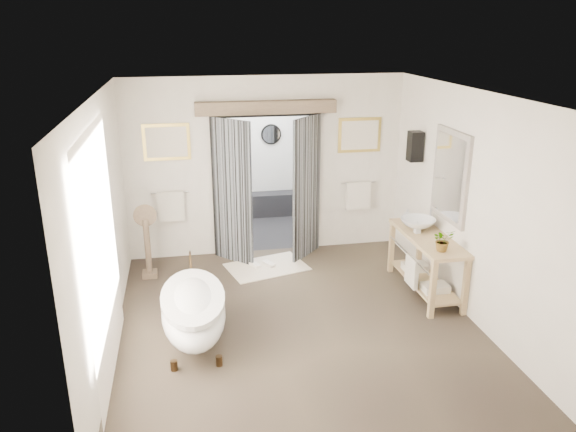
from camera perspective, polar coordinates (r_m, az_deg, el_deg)
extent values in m
plane|color=#4A4030|center=(7.36, 0.89, -10.76)|extent=(5.00, 5.00, 0.00)
cube|color=silver|center=(4.55, 7.42, -10.17)|extent=(4.50, 0.02, 2.90)
cube|color=silver|center=(6.70, -18.26, -1.19)|extent=(0.02, 5.00, 2.90)
cube|color=silver|center=(7.52, 17.98, 1.02)|extent=(0.02, 5.00, 2.90)
cube|color=silver|center=(9.03, -11.87, 4.47)|extent=(1.45, 0.02, 2.90)
cube|color=silver|center=(9.46, 6.98, 5.39)|extent=(1.45, 0.02, 2.90)
cube|color=silver|center=(8.92, -2.33, 12.20)|extent=(1.60, 0.02, 0.60)
cube|color=white|center=(6.43, 1.02, 12.28)|extent=(4.50, 5.00, 0.02)
cube|color=silver|center=(6.17, -18.34, -3.93)|extent=(0.02, 2.20, 2.70)
cube|color=gray|center=(7.90, 16.19, 3.92)|extent=(0.05, 0.95, 1.25)
cube|color=silver|center=(7.89, 15.99, 3.92)|extent=(0.01, 0.80, 1.10)
cube|color=black|center=(8.71, 12.81, 6.91)|extent=(0.20, 0.20, 0.45)
sphere|color=#FFCC8C|center=(8.71, 12.81, 6.91)|extent=(0.10, 0.10, 0.10)
cube|color=black|center=(10.50, -2.95, -1.36)|extent=(2.20, 2.00, 0.01)
cube|color=white|center=(9.91, -3.20, 12.29)|extent=(2.20, 2.00, 0.02)
cube|color=white|center=(11.10, -3.78, 6.45)|extent=(2.20, 0.02, 2.50)
cube|color=white|center=(10.05, -9.32, 4.91)|extent=(0.02, 2.00, 2.50)
cube|color=white|center=(10.33, 3.01, 5.52)|extent=(0.02, 2.00, 2.50)
cube|color=black|center=(11.19, -3.55, 1.13)|extent=(2.00, 0.35, 0.45)
cylinder|color=silver|center=(10.96, -5.89, 8.10)|extent=(0.40, 0.03, 0.40)
cylinder|color=silver|center=(11.05, -1.72, 8.29)|extent=(0.40, 0.03, 0.40)
cube|color=black|center=(9.12, -7.19, 2.92)|extent=(0.07, 0.10, 2.30)
cube|color=black|center=(9.35, 2.65, 3.44)|extent=(0.07, 0.10, 2.30)
cube|color=black|center=(8.96, -2.30, 10.29)|extent=(1.67, 0.10, 0.07)
cube|color=black|center=(8.80, -5.73, 2.38)|extent=(0.57, 0.61, 2.30)
cube|color=black|center=(8.98, 1.92, 2.79)|extent=(0.57, 0.61, 2.30)
cube|color=brown|center=(8.84, -2.22, 10.97)|extent=(2.20, 0.20, 0.20)
cube|color=gold|center=(8.91, -12.24, 7.36)|extent=(0.72, 0.03, 0.57)
cube|color=white|center=(8.90, -12.24, 7.34)|extent=(0.62, 0.01, 0.47)
cube|color=gold|center=(9.35, 7.28, 8.17)|extent=(0.72, 0.03, 0.57)
cube|color=white|center=(9.34, 7.30, 8.15)|extent=(0.62, 0.01, 0.47)
cylinder|color=silver|center=(9.06, -11.89, 2.35)|extent=(0.60, 0.02, 0.02)
cube|color=silver|center=(9.11, -11.80, 0.99)|extent=(0.42, 0.08, 0.48)
cylinder|color=silver|center=(9.50, 7.15, 3.38)|extent=(0.60, 0.02, 0.02)
cube|color=silver|center=(9.54, 7.13, 2.07)|extent=(0.42, 0.08, 0.48)
cylinder|color=#362514|center=(6.56, -11.51, -14.66)|extent=(0.08, 0.08, 0.12)
cylinder|color=#362514|center=(6.56, -7.01, -14.39)|extent=(0.08, 0.08, 0.12)
cylinder|color=#362514|center=(7.59, -11.48, -9.69)|extent=(0.08, 0.08, 0.12)
cylinder|color=#362514|center=(7.59, -7.67, -9.46)|extent=(0.08, 0.08, 0.12)
ellipsoid|color=white|center=(6.90, -9.58, -9.52)|extent=(0.76, 1.70, 0.54)
cylinder|color=#362514|center=(7.46, -9.89, -4.47)|extent=(0.03, 0.03, 0.22)
cube|color=tan|center=(7.51, 14.49, -7.12)|extent=(0.07, 0.07, 0.85)
cube|color=tan|center=(7.71, 17.62, -6.73)|extent=(0.07, 0.07, 0.85)
cube|color=tan|center=(8.74, 10.48, -3.00)|extent=(0.07, 0.07, 0.85)
cube|color=tan|center=(8.92, 13.24, -2.76)|extent=(0.07, 0.07, 0.85)
cube|color=tan|center=(8.06, 14.03, -2.15)|extent=(0.55, 1.60, 0.05)
cube|color=tan|center=(8.31, 13.67, -6.43)|extent=(0.45, 1.50, 0.03)
cylinder|color=silver|center=(8.03, 12.15, -3.79)|extent=(0.02, 1.40, 0.02)
cube|color=silver|center=(7.99, 12.46, -5.52)|extent=(0.06, 0.34, 0.42)
cube|color=silver|center=(8.00, 14.72, -7.04)|extent=(0.35, 0.25, 0.10)
cube|color=silver|center=(8.58, 12.76, -5.07)|extent=(0.35, 0.25, 0.10)
cube|color=brown|center=(8.84, -13.85, -5.73)|extent=(0.22, 0.22, 0.08)
cylinder|color=brown|center=(8.66, -14.08, -2.96)|extent=(0.09, 0.09, 0.85)
cylinder|color=silver|center=(8.51, -14.33, 0.09)|extent=(0.30, 0.02, 0.30)
cylinder|color=brown|center=(8.50, -14.34, 0.05)|extent=(0.34, 0.01, 0.34)
cube|color=beige|center=(8.90, -2.16, -5.18)|extent=(1.37, 1.08, 0.01)
cube|color=silver|center=(8.91, -3.41, -4.96)|extent=(0.19, 0.26, 0.05)
cube|color=silver|center=(8.94, -1.97, -4.86)|extent=(0.19, 0.26, 0.05)
imported|color=white|center=(8.21, 13.03, -0.83)|extent=(0.54, 0.54, 0.17)
imported|color=gray|center=(7.53, 15.47, -2.37)|extent=(0.29, 0.26, 0.30)
imported|color=gray|center=(8.09, 13.02, -1.13)|extent=(0.08, 0.08, 0.17)
imported|color=gray|center=(8.63, 12.02, 0.18)|extent=(0.15, 0.15, 0.16)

